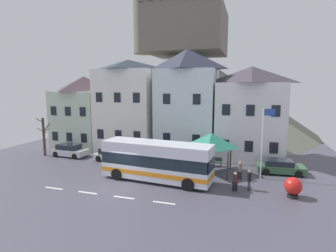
# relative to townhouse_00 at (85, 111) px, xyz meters

# --- Properties ---
(ground_plane) EXTENTS (40.00, 60.00, 0.07)m
(ground_plane) POSITION_rel_townhouse_00_xyz_m (11.19, -12.47, -4.63)
(ground_plane) COLOR #4B4856
(townhouse_00) EXTENTS (6.22, 7.01, 9.19)m
(townhouse_00) POSITION_rel_townhouse_00_xyz_m (0.00, 0.00, 0.00)
(townhouse_00) COLOR beige
(townhouse_00) RESTS_ON ground_plane
(townhouse_01) EXTENTS (6.97, 5.84, 11.07)m
(townhouse_01) POSITION_rel_townhouse_00_xyz_m (6.68, -0.58, 0.94)
(townhouse_01) COLOR white
(townhouse_01) RESTS_ON ground_plane
(townhouse_02) EXTENTS (6.48, 5.13, 11.98)m
(townhouse_02) POSITION_rel_townhouse_00_xyz_m (14.11, -0.94, 1.40)
(townhouse_02) COLOR silver
(townhouse_02) RESTS_ON ground_plane
(townhouse_03) EXTENTS (6.95, 6.37, 9.98)m
(townhouse_03) POSITION_rel_townhouse_00_xyz_m (21.05, -0.32, 0.40)
(townhouse_03) COLOR white
(townhouse_03) RESTS_ON ground_plane
(hilltop_castle) EXTENTS (43.92, 43.92, 23.51)m
(hilltop_castle) POSITION_rel_townhouse_00_xyz_m (9.74, 17.28, 3.26)
(hilltop_castle) COLOR slate
(hilltop_castle) RESTS_ON ground_plane
(transit_bus) EXTENTS (9.51, 3.27, 3.26)m
(transit_bus) POSITION_rel_townhouse_00_xyz_m (13.75, -10.27, -2.95)
(transit_bus) COLOR silver
(transit_bus) RESTS_ON ground_plane
(bus_shelter) EXTENTS (3.60, 3.60, 3.70)m
(bus_shelter) POSITION_rel_townhouse_00_xyz_m (17.77, -6.75, -1.57)
(bus_shelter) COLOR #473D33
(bus_shelter) RESTS_ON ground_plane
(parked_car_00) EXTENTS (4.09, 2.07, 1.34)m
(parked_car_00) POSITION_rel_townhouse_00_xyz_m (7.27, -5.89, -3.94)
(parked_car_00) COLOR silver
(parked_car_00) RESTS_ON ground_plane
(parked_car_01) EXTENTS (4.20, 2.22, 1.27)m
(parked_car_01) POSITION_rel_townhouse_00_xyz_m (23.83, -5.18, -3.96)
(parked_car_01) COLOR #305938
(parked_car_01) RESTS_ON ground_plane
(parked_car_02) EXTENTS (4.04, 2.17, 1.38)m
(parked_car_02) POSITION_rel_townhouse_00_xyz_m (1.66, -5.64, -3.92)
(parked_car_02) COLOR silver
(parked_car_02) RESTS_ON ground_plane
(pedestrian_00) EXTENTS (0.35, 0.35, 1.59)m
(pedestrian_00) POSITION_rel_townhouse_00_xyz_m (20.42, -7.95, -3.66)
(pedestrian_00) COLOR black
(pedestrian_00) RESTS_ON ground_plane
(pedestrian_01) EXTENTS (0.38, 0.32, 1.47)m
(pedestrian_01) POSITION_rel_townhouse_00_xyz_m (20.17, -10.71, -3.83)
(pedestrian_01) COLOR black
(pedestrian_01) RESTS_ON ground_plane
(pedestrian_02) EXTENTS (0.34, 0.35, 1.58)m
(pedestrian_02) POSITION_rel_townhouse_00_xyz_m (21.18, -10.22, -3.69)
(pedestrian_02) COLOR #2D2D38
(pedestrian_02) RESTS_ON ground_plane
(public_bench) EXTENTS (1.48, 0.48, 0.87)m
(public_bench) POSITION_rel_townhouse_00_xyz_m (17.84, -4.64, -4.13)
(public_bench) COLOR #33473D
(public_bench) RESTS_ON ground_plane
(flagpole) EXTENTS (0.95, 0.10, 6.09)m
(flagpole) POSITION_rel_townhouse_00_xyz_m (22.20, -7.17, -1.02)
(flagpole) COLOR silver
(flagpole) RESTS_ON ground_plane
(harbour_buoy) EXTENTS (1.23, 1.23, 1.48)m
(harbour_buoy) POSITION_rel_townhouse_00_xyz_m (24.17, -10.73, -3.78)
(harbour_buoy) COLOR black
(harbour_buoy) RESTS_ON ground_plane
(bare_tree_00) EXTENTS (1.11, 2.05, 4.40)m
(bare_tree_00) POSITION_rel_townhouse_00_xyz_m (-1.33, -6.19, -2.30)
(bare_tree_00) COLOR #47382D
(bare_tree_00) RESTS_ON ground_plane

